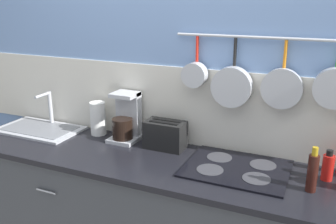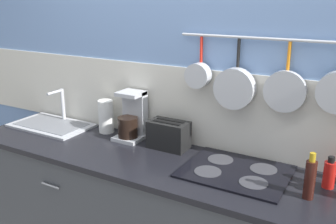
% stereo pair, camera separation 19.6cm
% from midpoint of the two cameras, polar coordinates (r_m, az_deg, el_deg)
% --- Properties ---
extents(wall_back, '(7.20, 0.16, 2.60)m').
position_cam_midpoint_polar(wall_back, '(2.32, 2.10, 3.80)').
color(wall_back, '#7293C6').
rests_on(wall_back, ground_plane).
extents(countertop, '(2.84, 0.60, 0.03)m').
position_cam_midpoint_polar(countertop, '(2.15, -1.57, -8.27)').
color(countertop, black).
rests_on(countertop, cabinet_base).
extents(sink_basin, '(0.58, 0.35, 0.25)m').
position_cam_midpoint_polar(sink_basin, '(2.83, -20.80, -2.26)').
color(sink_basin, '#B7BABF').
rests_on(sink_basin, countertop).
extents(paper_towel_roll, '(0.10, 0.10, 0.23)m').
position_cam_midpoint_polar(paper_towel_roll, '(2.60, -12.75, -0.99)').
color(paper_towel_roll, white).
rests_on(paper_towel_roll, countertop).
extents(coffee_maker, '(0.18, 0.20, 0.32)m').
position_cam_midpoint_polar(coffee_maker, '(2.47, -8.67, -1.31)').
color(coffee_maker, '#B7BABF').
rests_on(coffee_maker, countertop).
extents(toaster, '(0.26, 0.14, 0.18)m').
position_cam_midpoint_polar(toaster, '(2.32, -2.84, -3.53)').
color(toaster, black).
rests_on(toaster, countertop).
extents(cooktop, '(0.56, 0.45, 0.01)m').
position_cam_midpoint_polar(cooktop, '(2.09, 7.79, -8.56)').
color(cooktop, black).
rests_on(cooktop, countertop).
extents(bottle_hot_sauce, '(0.05, 0.05, 0.23)m').
position_cam_midpoint_polar(bottle_hot_sauce, '(1.91, 18.44, -8.73)').
color(bottle_hot_sauce, '#33140F').
rests_on(bottle_hot_sauce, countertop).
extents(bottle_olive_oil, '(0.06, 0.06, 0.16)m').
position_cam_midpoint_polar(bottle_olive_oil, '(2.07, 20.71, -7.87)').
color(bottle_olive_oil, red).
rests_on(bottle_olive_oil, countertop).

